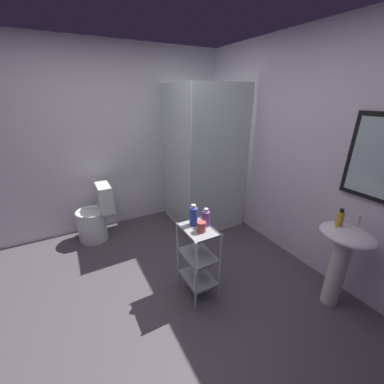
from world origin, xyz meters
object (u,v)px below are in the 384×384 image
Objects in this scene: toilet at (95,218)px; hand_soap_bottle at (340,218)px; conditioner_bottle_purple at (206,218)px; rinse_cup at (201,227)px; pedestal_sink at (342,251)px; shower_stall at (200,195)px; shampoo_bottle_blue at (194,216)px; storage_cart at (198,256)px.

toilet is 2.84m from hand_soap_bottle.
rinse_cup is at bearing -52.66° from conditioner_bottle_purple.
conditioner_bottle_purple is (-0.73, -0.97, 0.24)m from pedestal_sink.
rinse_cup is (1.26, -0.74, 0.32)m from shower_stall.
hand_soap_bottle reaches higher than rinse_cup.
shampoo_bottle_blue is 1.17× the size of conditioner_bottle_purple.
pedestal_sink is at bearing 9.59° from shower_stall.
shower_stall reaches higher than conditioner_bottle_purple.
conditioner_bottle_purple is (1.50, 0.82, 0.50)m from toilet.
toilet is 1.69m from storage_cart.
pedestal_sink is (1.92, 0.33, 0.12)m from shower_stall.
hand_soap_bottle is 1.26m from shampoo_bottle_blue.
shampoo_bottle_blue is (1.43, 0.72, 0.52)m from toilet.
conditioner_bottle_purple is 1.87× the size of rinse_cup.
shower_stall reaches higher than storage_cart.
hand_soap_bottle is at bearing 55.26° from shampoo_bottle_blue.
shampoo_bottle_blue reaches higher than pedestal_sink.
rinse_cup is (-0.66, -1.06, 0.21)m from pedestal_sink.
pedestal_sink reaches higher than storage_cart.
toilet is at bearing -153.21° from shampoo_bottle_blue.
toilet is 8.16× the size of rinse_cup.
shampoo_bottle_blue is at bearing 26.79° from toilet.
conditioner_bottle_purple is at bearing -126.77° from pedestal_sink.
conditioner_bottle_purple is (0.07, 0.09, -0.01)m from shampoo_bottle_blue.
conditioner_bottle_purple is at bearing 127.34° from rinse_cup.
shower_stall reaches higher than toilet.
pedestal_sink reaches higher than toilet.
toilet is 1.69m from shampoo_bottle_blue.
storage_cart is 4.26× the size of conditioner_bottle_purple.
rinse_cup is at bearing -119.42° from hand_soap_bottle.
toilet is (-0.31, -1.46, -0.15)m from shower_stall.
shower_stall is at bearing 149.80° from rinse_cup.
shower_stall is 1.42m from storage_cart.
shower_stall is 1.95m from pedestal_sink.
hand_soap_bottle reaches higher than shampoo_bottle_blue.
storage_cart is 0.40m from shampoo_bottle_blue.
shampoo_bottle_blue is at bearing -33.24° from shower_stall.
toilet reaches higher than storage_cart.
shower_stall is 1.50m from rinse_cup.
hand_soap_bottle is at bearing 58.43° from storage_cart.
hand_soap_bottle is 0.77× the size of shampoo_bottle_blue.
storage_cart is 0.35m from rinse_cup.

